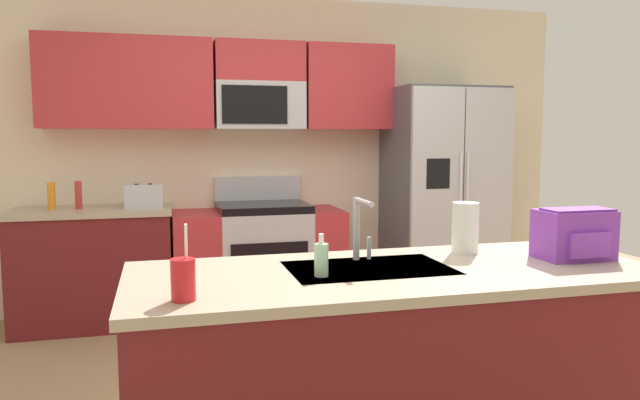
# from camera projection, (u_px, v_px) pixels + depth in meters

# --- Properties ---
(kitchen_wall_unit) EXTENTS (5.20, 0.43, 2.60)m
(kitchen_wall_unit) POSITION_uv_depth(u_px,v_px,m) (260.00, 132.00, 5.11)
(kitchen_wall_unit) COLOR beige
(kitchen_wall_unit) RESTS_ON ground
(back_counter) EXTENTS (1.17, 0.63, 0.90)m
(back_counter) POSITION_uv_depth(u_px,v_px,m) (94.00, 267.00, 4.61)
(back_counter) COLOR maroon
(back_counter) RESTS_ON ground
(range_oven) EXTENTS (1.36, 0.61, 1.10)m
(range_oven) POSITION_uv_depth(u_px,v_px,m) (259.00, 259.00, 4.94)
(range_oven) COLOR #B7BABF
(range_oven) RESTS_ON ground
(refrigerator) EXTENTS (0.90, 0.76, 1.85)m
(refrigerator) POSITION_uv_depth(u_px,v_px,m) (443.00, 196.00, 5.22)
(refrigerator) COLOR #4C4F54
(refrigerator) RESTS_ON ground
(island_counter) EXTENTS (2.20, 0.87, 0.90)m
(island_counter) POSITION_uv_depth(u_px,v_px,m) (394.00, 372.00, 2.57)
(island_counter) COLOR maroon
(island_counter) RESTS_ON ground
(toaster) EXTENTS (0.28, 0.16, 0.18)m
(toaster) POSITION_uv_depth(u_px,v_px,m) (144.00, 196.00, 4.60)
(toaster) COLOR #B7BABF
(toaster) RESTS_ON back_counter
(pepper_mill) EXTENTS (0.05, 0.05, 0.21)m
(pepper_mill) POSITION_uv_depth(u_px,v_px,m) (78.00, 195.00, 4.53)
(pepper_mill) COLOR #B2332D
(pepper_mill) RESTS_ON back_counter
(bottle_orange) EXTENTS (0.06, 0.06, 0.20)m
(bottle_orange) POSITION_uv_depth(u_px,v_px,m) (51.00, 196.00, 4.50)
(bottle_orange) COLOR orange
(bottle_orange) RESTS_ON back_counter
(sink_faucet) EXTENTS (0.09, 0.21, 0.28)m
(sink_faucet) POSITION_uv_depth(u_px,v_px,m) (360.00, 223.00, 2.66)
(sink_faucet) COLOR #B7BABF
(sink_faucet) RESTS_ON island_counter
(drink_cup_red) EXTENTS (0.08, 0.08, 0.26)m
(drink_cup_red) POSITION_uv_depth(u_px,v_px,m) (183.00, 279.00, 2.03)
(drink_cup_red) COLOR red
(drink_cup_red) RESTS_ON island_counter
(soap_dispenser) EXTENTS (0.06, 0.06, 0.17)m
(soap_dispenser) POSITION_uv_depth(u_px,v_px,m) (321.00, 259.00, 2.38)
(soap_dispenser) COLOR #A5D8B2
(soap_dispenser) RESTS_ON island_counter
(paper_towel_roll) EXTENTS (0.12, 0.12, 0.24)m
(paper_towel_roll) POSITION_uv_depth(u_px,v_px,m) (465.00, 228.00, 2.85)
(paper_towel_roll) COLOR white
(paper_towel_roll) RESTS_ON island_counter
(backpack) EXTENTS (0.32, 0.22, 0.23)m
(backpack) POSITION_uv_depth(u_px,v_px,m) (575.00, 233.00, 2.71)
(backpack) COLOR purple
(backpack) RESTS_ON island_counter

